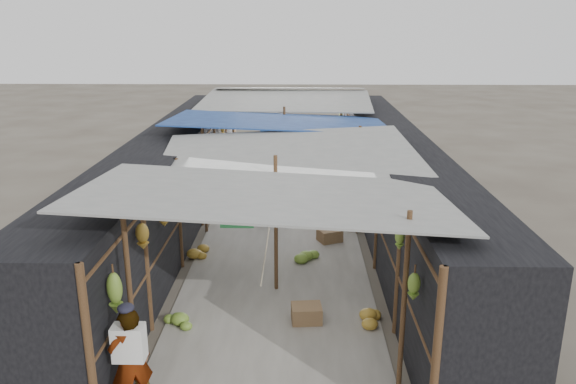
# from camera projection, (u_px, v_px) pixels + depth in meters

# --- Properties ---
(aisle_slab) EXTENTS (3.60, 16.00, 0.02)m
(aisle_slab) POSITION_uv_depth(u_px,v_px,m) (282.00, 225.00, 13.97)
(aisle_slab) COLOR #9E998E
(aisle_slab) RESTS_ON ground
(stall_left) EXTENTS (1.40, 15.00, 2.30)m
(stall_left) POSITION_uv_depth(u_px,v_px,m) (171.00, 180.00, 13.69)
(stall_left) COLOR black
(stall_left) RESTS_ON ground
(stall_right) EXTENTS (1.40, 15.00, 2.30)m
(stall_right) POSITION_uv_depth(u_px,v_px,m) (393.00, 182.00, 13.59)
(stall_right) COLOR black
(stall_right) RESTS_ON ground
(crate_near) EXTENTS (0.62, 0.57, 0.30)m
(crate_near) POSITION_uv_depth(u_px,v_px,m) (330.00, 236.00, 12.88)
(crate_near) COLOR #91724A
(crate_near) RESTS_ON ground
(crate_mid) EXTENTS (0.53, 0.44, 0.30)m
(crate_mid) POSITION_uv_depth(u_px,v_px,m) (306.00, 314.00, 9.42)
(crate_mid) COLOR #91724A
(crate_mid) RESTS_ON ground
(crate_back) EXTENTS (0.49, 0.44, 0.26)m
(crate_back) POSITION_uv_depth(u_px,v_px,m) (274.00, 171.00, 18.52)
(crate_back) COLOR #91724A
(crate_back) RESTS_ON ground
(black_basin) EXTENTS (0.60, 0.60, 0.18)m
(black_basin) POSITION_uv_depth(u_px,v_px,m) (348.00, 213.00, 14.63)
(black_basin) COLOR black
(black_basin) RESTS_ON ground
(vendor_elderly) EXTENTS (0.64, 0.58, 1.47)m
(vendor_elderly) POSITION_uv_depth(u_px,v_px,m) (131.00, 361.00, 7.09)
(vendor_elderly) COLOR silver
(vendor_elderly) RESTS_ON ground
(shopper_blue) EXTENTS (0.84, 0.74, 1.44)m
(shopper_blue) POSITION_uv_depth(u_px,v_px,m) (276.00, 198.00, 13.76)
(shopper_blue) COLOR #2158A9
(shopper_blue) RESTS_ON ground
(vendor_seated) EXTENTS (0.43, 0.56, 0.77)m
(vendor_seated) POSITION_uv_depth(u_px,v_px,m) (312.00, 202.00, 14.51)
(vendor_seated) COLOR #4A4640
(vendor_seated) RESTS_ON ground
(market_canopy) EXTENTS (5.62, 15.20, 2.77)m
(market_canopy) POSITION_uv_depth(u_px,v_px,m) (283.00, 127.00, 13.60)
(market_canopy) COLOR brown
(market_canopy) RESTS_ON ground
(hanging_bananas) EXTENTS (3.96, 14.16, 0.81)m
(hanging_bananas) POSITION_uv_depth(u_px,v_px,m) (280.00, 162.00, 13.38)
(hanging_bananas) COLOR olive
(hanging_bananas) RESTS_ON ground
(floor_bananas) EXTENTS (3.88, 9.55, 0.33)m
(floor_bananas) POSITION_uv_depth(u_px,v_px,m) (302.00, 224.00, 13.67)
(floor_bananas) COLOR olive
(floor_bananas) RESTS_ON ground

